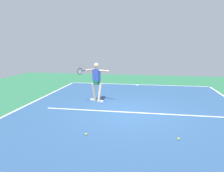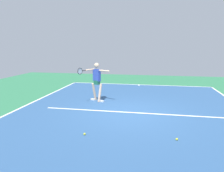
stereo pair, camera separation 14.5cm
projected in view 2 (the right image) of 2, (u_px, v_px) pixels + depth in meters
ground_plane at (130, 113)px, 8.18m from camera, size 22.21×22.21×0.00m
court_surface at (130, 112)px, 8.18m from camera, size 9.38×12.43×0.00m
court_line_baseline_near at (139, 85)px, 14.13m from camera, size 9.38×0.10×0.01m
court_line_sideline_right at (24, 106)px, 9.01m from camera, size 0.10×12.43×0.01m
court_line_service at (130, 112)px, 8.19m from camera, size 7.03×0.10×0.01m
court_line_centre_mark at (139, 85)px, 13.94m from camera, size 0.10×0.30×0.01m
tennis_player at (96, 79)px, 9.69m from camera, size 1.31×1.12×1.83m
tennis_ball_by_baseline at (177, 139)px, 5.75m from camera, size 0.07×0.07×0.07m
tennis_ball_by_sideline at (85, 134)px, 6.10m from camera, size 0.07×0.07×0.07m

